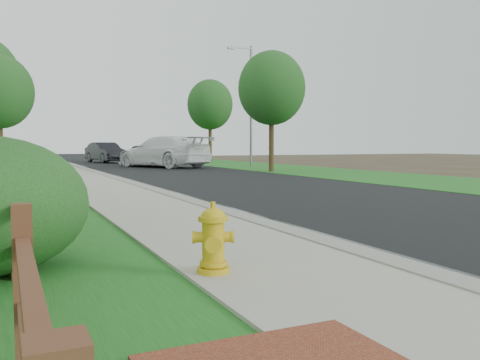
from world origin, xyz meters
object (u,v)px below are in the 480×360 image
streetlight (249,98)px  dark_car_mid (141,154)px  ranch_fence (12,195)px  fire_hydrant (213,240)px  white_suv (163,152)px

streetlight → dark_car_mid: bearing=143.8°
ranch_fence → fire_hydrant: bearing=-66.8°
white_suv → streetlight: bearing=154.1°
dark_car_mid → streetlight: streetlight is taller
fire_hydrant → white_suv: white_suv is taller
ranch_fence → dark_car_mid: (8.68, 26.51, 0.14)m
streetlight → fire_hydrant: bearing=-116.5°
white_suv → dark_car_mid: size_ratio=1.57×
ranch_fence → fire_hydrant: size_ratio=22.28×
dark_car_mid → streetlight: 8.74m
fire_hydrant → streetlight: (13.12, 26.30, 4.14)m
fire_hydrant → white_suv: 27.35m
fire_hydrant → dark_car_mid: dark_car_mid is taller
white_suv → streetlight: (6.00, -0.10, 3.58)m
fire_hydrant → white_suv: size_ratio=0.11×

